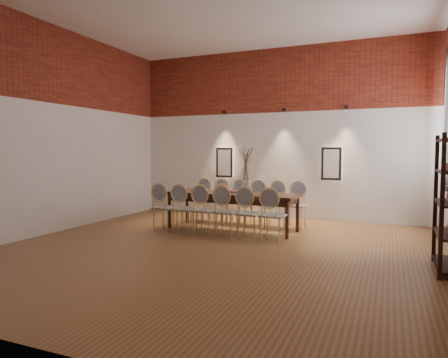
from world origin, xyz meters
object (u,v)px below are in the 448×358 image
at_px(chair_near_a, 165,208).
at_px(chair_far_b, 218,201).
at_px(chair_far_f, 296,206).
at_px(chair_far_e, 275,204).
at_px(chair_far_d, 255,203).
at_px(vase, 246,186).
at_px(book, 232,192).
at_px(dining_table, 232,211).
at_px(chair_near_f, 273,215).
at_px(chair_far_a, 201,200).
at_px(chair_near_c, 205,210).
at_px(chair_near_e, 249,214).
at_px(chair_near_b, 185,209).
at_px(chair_near_d, 226,212).
at_px(chair_far_c, 236,202).
at_px(bowl, 223,188).

distance_m(chair_near_a, chair_far_b, 1.49).
bearing_deg(chair_far_f, chair_far_e, 0.00).
bearing_deg(chair_far_d, chair_far_f, 180.00).
height_order(chair_near_a, chair_far_f, same).
relative_size(vase, book, 1.15).
relative_size(dining_table, chair_far_b, 2.84).
bearing_deg(dining_table, chair_far_e, 46.72).
bearing_deg(chair_near_f, chair_far_a, 147.50).
distance_m(chair_near_c, chair_near_e, 0.89).
distance_m(chair_far_a, chair_far_b, 0.45).
distance_m(chair_far_d, vase, 0.83).
bearing_deg(chair_near_b, chair_near_d, 0.00).
bearing_deg(chair_far_a, chair_far_d, 180.00).
distance_m(dining_table, chair_far_e, 0.98).
height_order(dining_table, chair_far_d, chair_far_d).
xyz_separation_m(chair_near_a, chair_near_c, (0.89, -0.05, 0.00)).
bearing_deg(chair_far_e, chair_far_f, 180.00).
relative_size(chair_near_c, book, 3.62).
distance_m(dining_table, chair_far_c, 0.75).
xyz_separation_m(chair_far_d, bowl, (-0.44, -0.74, 0.37)).
xyz_separation_m(chair_near_e, chair_far_b, (-1.25, 1.49, 0.00)).
relative_size(chair_near_e, chair_far_b, 1.00).
bearing_deg(chair_near_d, chair_far_d, 90.00).
xyz_separation_m(chair_near_c, chair_far_d, (0.53, 1.39, 0.00)).
height_order(chair_near_c, chair_near_e, same).
xyz_separation_m(chair_near_d, chair_far_f, (0.97, 1.37, 0.00)).
bearing_deg(vase, dining_table, 176.69).
relative_size(chair_near_d, chair_near_f, 1.00).
bearing_deg(bowl, dining_table, 12.39).
distance_m(chair_near_a, chair_far_a, 1.42).
relative_size(chair_far_d, chair_far_e, 1.00).
bearing_deg(chair_far_d, chair_far_c, -0.00).
bearing_deg(bowl, chair_near_d, -62.04).
bearing_deg(chair_far_f, chair_far_d, -0.00).
bearing_deg(chair_far_c, chair_near_e, 122.12).
height_order(chair_far_a, chair_far_c, same).
bearing_deg(chair_far_a, chair_near_f, 147.50).
distance_m(dining_table, chair_far_f, 1.32).
distance_m(vase, book, 0.35).
xyz_separation_m(chair_far_e, bowl, (-0.89, -0.71, 0.37)).
relative_size(chair_near_d, chair_near_e, 1.00).
bearing_deg(chair_near_a, chair_far_a, 90.00).
bearing_deg(chair_near_f, bowl, 152.95).
distance_m(chair_far_e, vase, 0.91).
relative_size(chair_far_b, vase, 3.13).
height_order(chair_far_a, chair_far_b, same).
bearing_deg(vase, chair_far_a, 150.06).
height_order(chair_far_a, chair_far_e, same).
distance_m(chair_near_c, chair_far_f, 1.95).
relative_size(chair_near_b, chair_near_f, 1.00).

